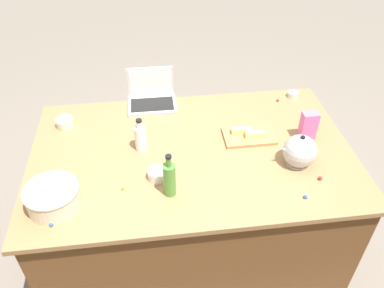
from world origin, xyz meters
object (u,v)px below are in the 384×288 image
(ramekin_wide, at_px, (158,174))
(candy_bag, at_px, (308,126))
(butter_stick_right, at_px, (255,134))
(ramekin_medium, at_px, (293,95))
(mixing_bowl_large, at_px, (53,197))
(ramekin_small, at_px, (65,123))
(bottle_olive, at_px, (169,179))
(bottle_vinegar, at_px, (141,137))
(cutting_board, at_px, (249,136))
(butter_stick_left, at_px, (241,131))
(laptop, at_px, (152,97))
(kettle, at_px, (299,152))

(ramekin_wide, relative_size, candy_bag, 0.60)
(butter_stick_right, xyz_separation_m, ramekin_medium, (-0.37, -0.41, -0.02))
(mixing_bowl_large, xyz_separation_m, ramekin_small, (0.03, -0.64, -0.03))
(bottle_olive, height_order, bottle_vinegar, bottle_olive)
(butter_stick_right, bearing_deg, bottle_olive, 34.88)
(bottle_vinegar, xyz_separation_m, cutting_board, (-0.63, -0.02, -0.07))
(mixing_bowl_large, distance_m, butter_stick_left, 1.09)
(laptop, height_order, ramekin_small, laptop)
(bottle_vinegar, distance_m, ramekin_medium, 1.10)
(ramekin_medium, bearing_deg, butter_stick_right, 47.94)
(ramekin_wide, bearing_deg, candy_bag, -165.46)
(laptop, distance_m, butter_stick_left, 0.65)
(laptop, bearing_deg, butter_stick_right, 141.22)
(kettle, height_order, ramekin_medium, kettle)
(butter_stick_right, bearing_deg, ramekin_medium, -132.06)
(kettle, distance_m, ramekin_small, 1.38)
(butter_stick_right, height_order, ramekin_wide, butter_stick_right)
(mixing_bowl_large, bearing_deg, bottle_vinegar, -138.64)
(kettle, xyz_separation_m, ramekin_medium, (-0.19, -0.64, -0.06))
(butter_stick_left, height_order, candy_bag, candy_bag)
(cutting_board, relative_size, butter_stick_right, 2.70)
(laptop, height_order, mixing_bowl_large, laptop)
(ramekin_medium, bearing_deg, laptop, -2.89)
(laptop, bearing_deg, ramekin_small, 19.51)
(butter_stick_left, distance_m, ramekin_small, 1.06)
(bottle_olive, bearing_deg, ramekin_wide, -64.57)
(mixing_bowl_large, bearing_deg, laptop, -121.22)
(mixing_bowl_large, bearing_deg, ramekin_small, -87.41)
(ramekin_medium, bearing_deg, cutting_board, 44.42)
(bottle_olive, xyz_separation_m, butter_stick_left, (-0.45, -0.41, -0.06))
(butter_stick_left, relative_size, ramekin_medium, 1.52)
(laptop, xyz_separation_m, butter_stick_right, (-0.57, 0.46, -0.01))
(mixing_bowl_large, distance_m, kettle, 1.27)
(bottle_vinegar, distance_m, butter_stick_right, 0.65)
(laptop, bearing_deg, ramekin_wide, 89.68)
(bottle_olive, height_order, cutting_board, bottle_olive)
(bottle_vinegar, height_order, candy_bag, bottle_vinegar)
(mixing_bowl_large, relative_size, ramekin_medium, 3.62)
(bottle_vinegar, bearing_deg, butter_stick_left, -175.55)
(kettle, relative_size, cutting_board, 0.72)
(kettle, xyz_separation_m, ramekin_small, (1.29, -0.50, -0.05))
(mixing_bowl_large, xyz_separation_m, butter_stick_left, (-1.01, -0.42, -0.02))
(cutting_board, distance_m, candy_bag, 0.34)
(mixing_bowl_large, bearing_deg, butter_stick_left, -157.39)
(cutting_board, distance_m, ramekin_medium, 0.56)
(bottle_olive, distance_m, cutting_board, 0.63)
(ramekin_small, xyz_separation_m, candy_bag, (-1.41, 0.29, 0.06))
(ramekin_small, xyz_separation_m, ramekin_medium, (-1.48, -0.14, -0.01))
(bottle_olive, height_order, butter_stick_right, bottle_olive)
(bottle_olive, relative_size, kettle, 1.16)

